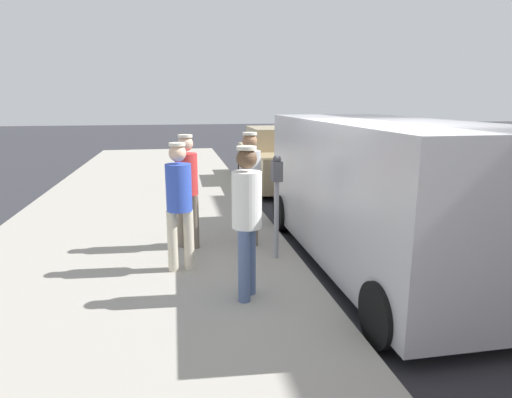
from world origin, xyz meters
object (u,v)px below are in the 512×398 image
(pedestrian_in_blue, at_px, (179,198))
(pedestrian_in_gray, at_px, (250,181))
(parking_meter_near, at_px, (277,189))
(parked_sedan_behind, at_px, (280,159))
(pedestrian_in_white, at_px, (247,213))
(pedestrian_in_red, at_px, (187,184))
(parked_van, at_px, (382,191))

(pedestrian_in_blue, relative_size, pedestrian_in_gray, 0.97)
(parking_meter_near, bearing_deg, pedestrian_in_gray, -69.83)
(pedestrian_in_blue, distance_m, parked_sedan_behind, 7.18)
(parking_meter_near, bearing_deg, pedestrian_in_blue, 9.05)
(pedestrian_in_white, relative_size, parked_sedan_behind, 0.40)
(pedestrian_in_blue, xyz_separation_m, parked_sedan_behind, (-2.94, -6.54, -0.40))
(pedestrian_in_blue, bearing_deg, pedestrian_in_red, -97.88)
(pedestrian_in_blue, bearing_deg, parking_meter_near, -170.95)
(pedestrian_in_gray, bearing_deg, parked_sedan_behind, -108.03)
(parking_meter_near, height_order, pedestrian_in_blue, pedestrian_in_blue)
(pedestrian_in_red, bearing_deg, parked_van, 160.74)
(pedestrian_in_blue, xyz_separation_m, pedestrian_in_gray, (-1.11, -0.94, 0.04))
(pedestrian_in_white, height_order, pedestrian_in_blue, pedestrian_in_white)
(pedestrian_in_blue, height_order, pedestrian_in_gray, pedestrian_in_gray)
(parking_meter_near, relative_size, pedestrian_in_white, 0.85)
(pedestrian_in_white, distance_m, pedestrian_in_gray, 2.00)
(pedestrian_in_white, height_order, pedestrian_in_gray, pedestrian_in_gray)
(parking_meter_near, relative_size, pedestrian_in_blue, 0.87)
(pedestrian_in_white, distance_m, parked_van, 2.36)
(pedestrian_in_red, distance_m, parked_sedan_behind, 6.29)
(pedestrian_in_gray, bearing_deg, pedestrian_in_red, 0.45)
(pedestrian_in_white, relative_size, pedestrian_in_blue, 1.03)
(pedestrian_in_white, bearing_deg, pedestrian_in_blue, -54.00)
(parking_meter_near, distance_m, parked_sedan_behind, 6.52)
(pedestrian_in_gray, height_order, parked_sedan_behind, pedestrian_in_gray)
(pedestrian_in_gray, distance_m, parked_van, 2.01)
(parked_van, bearing_deg, pedestrian_in_white, 24.93)
(pedestrian_in_white, bearing_deg, pedestrian_in_gray, -100.72)
(pedestrian_in_white, xyz_separation_m, pedestrian_in_blue, (0.74, -1.02, -0.03))
(pedestrian_in_red, xyz_separation_m, parked_sedan_behind, (-2.81, -5.61, -0.42))
(parked_sedan_behind, bearing_deg, pedestrian_in_blue, 65.81)
(pedestrian_in_red, distance_m, parked_van, 2.91)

